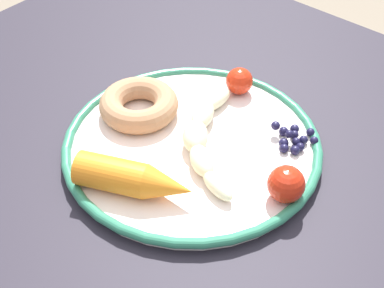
# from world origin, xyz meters

# --- Properties ---
(dining_table) EXTENTS (0.97, 0.79, 0.75)m
(dining_table) POSITION_xyz_m (0.00, 0.00, 0.64)
(dining_table) COLOR #25212B
(dining_table) RESTS_ON ground_plane
(plate) EXTENTS (0.31, 0.31, 0.02)m
(plate) POSITION_xyz_m (0.03, -0.00, 0.75)
(plate) COLOR silver
(plate) RESTS_ON dining_table
(banana) EXTENTS (0.13, 0.16, 0.03)m
(banana) POSITION_xyz_m (0.02, -0.01, 0.77)
(banana) COLOR #F5ECBC
(banana) RESTS_ON plate
(carrot_orange) EXTENTS (0.14, 0.09, 0.04)m
(carrot_orange) POSITION_xyz_m (0.03, 0.10, 0.78)
(carrot_orange) COLOR orange
(carrot_orange) RESTS_ON plate
(donut) EXTENTS (0.14, 0.14, 0.03)m
(donut) POSITION_xyz_m (0.12, 0.00, 0.77)
(donut) COLOR #AF7D57
(donut) RESTS_ON plate
(blueberry_pile) EXTENTS (0.06, 0.06, 0.02)m
(blueberry_pile) POSITION_xyz_m (-0.06, -0.08, 0.76)
(blueberry_pile) COLOR #191638
(blueberry_pile) RESTS_ON plate
(tomato_near) EXTENTS (0.04, 0.04, 0.04)m
(tomato_near) POSITION_xyz_m (0.05, -0.12, 0.78)
(tomato_near) COLOR red
(tomato_near) RESTS_ON plate
(tomato_mid) EXTENTS (0.04, 0.04, 0.04)m
(tomato_mid) POSITION_xyz_m (-0.10, 0.00, 0.78)
(tomato_mid) COLOR red
(tomato_mid) RESTS_ON plate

